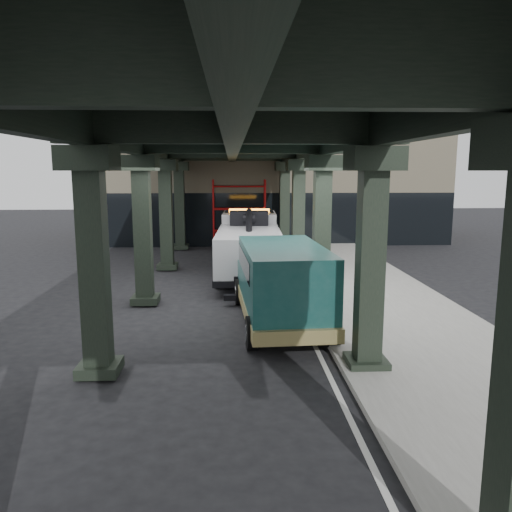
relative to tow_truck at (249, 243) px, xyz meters
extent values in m
plane|color=black|center=(-0.30, -6.70, -1.41)|extent=(90.00, 90.00, 0.00)
cube|color=gray|center=(4.20, -4.70, -1.34)|extent=(5.00, 40.00, 0.15)
cube|color=silver|center=(1.40, -4.70, -1.41)|extent=(0.12, 38.00, 0.01)
cube|color=black|center=(2.30, -10.70, 1.09)|extent=(0.55, 0.55, 5.00)
cube|color=black|center=(2.30, -10.70, 3.34)|extent=(1.10, 1.10, 0.50)
cube|color=black|center=(2.30, -10.70, -1.23)|extent=(0.90, 0.90, 0.24)
cube|color=black|center=(2.30, -4.70, 1.09)|extent=(0.55, 0.55, 5.00)
cube|color=black|center=(2.30, -4.70, 3.34)|extent=(1.10, 1.10, 0.50)
cube|color=black|center=(2.30, -4.70, -1.23)|extent=(0.90, 0.90, 0.24)
cube|color=black|center=(2.30, 1.30, 1.09)|extent=(0.55, 0.55, 5.00)
cube|color=black|center=(2.30, 1.30, 3.34)|extent=(1.10, 1.10, 0.50)
cube|color=black|center=(2.30, 1.30, -1.23)|extent=(0.90, 0.90, 0.24)
cube|color=black|center=(2.30, 7.30, 1.09)|extent=(0.55, 0.55, 5.00)
cube|color=black|center=(2.30, 7.30, 3.34)|extent=(1.10, 1.10, 0.50)
cube|color=black|center=(2.30, 7.30, -1.23)|extent=(0.90, 0.90, 0.24)
cube|color=black|center=(-3.70, -10.70, 1.09)|extent=(0.55, 0.55, 5.00)
cube|color=black|center=(-3.70, -10.70, 3.34)|extent=(1.10, 1.10, 0.50)
cube|color=black|center=(-3.70, -10.70, -1.23)|extent=(0.90, 0.90, 0.24)
cube|color=black|center=(-3.70, -4.70, 1.09)|extent=(0.55, 0.55, 5.00)
cube|color=black|center=(-3.70, -4.70, 3.34)|extent=(1.10, 1.10, 0.50)
cube|color=black|center=(-3.70, -4.70, -1.23)|extent=(0.90, 0.90, 0.24)
cube|color=black|center=(-3.70, 1.30, 1.09)|extent=(0.55, 0.55, 5.00)
cube|color=black|center=(-3.70, 1.30, 3.34)|extent=(1.10, 1.10, 0.50)
cube|color=black|center=(-3.70, 1.30, -1.23)|extent=(0.90, 0.90, 0.24)
cube|color=black|center=(-3.70, 7.30, 1.09)|extent=(0.55, 0.55, 5.00)
cube|color=black|center=(-3.70, 7.30, 3.34)|extent=(1.10, 1.10, 0.50)
cube|color=black|center=(-3.70, 7.30, -1.23)|extent=(0.90, 0.90, 0.24)
cube|color=black|center=(2.30, -4.70, 4.14)|extent=(0.35, 32.00, 1.10)
cube|color=black|center=(-3.70, -4.70, 4.14)|extent=(0.35, 32.00, 1.10)
cube|color=black|center=(-0.70, -4.70, 4.14)|extent=(0.35, 32.00, 1.10)
cube|color=black|center=(-0.70, -4.70, 4.84)|extent=(7.40, 32.00, 0.30)
cube|color=#C6B793|center=(1.70, 13.30, 2.59)|extent=(22.00, 10.00, 8.00)
cylinder|color=#B20E0E|center=(-1.80, 8.20, 0.59)|extent=(0.08, 0.08, 4.00)
cylinder|color=#B20E0E|center=(-1.80, 7.40, 0.59)|extent=(0.08, 0.08, 4.00)
cylinder|color=#B20E0E|center=(1.20, 8.20, 0.59)|extent=(0.08, 0.08, 4.00)
cylinder|color=#B20E0E|center=(1.20, 7.40, 0.59)|extent=(0.08, 0.08, 4.00)
cylinder|color=#B20E0E|center=(-0.30, 8.20, -0.41)|extent=(3.00, 0.08, 0.08)
cylinder|color=#B20E0E|center=(-0.30, 8.20, 0.89)|extent=(3.00, 0.08, 0.08)
cylinder|color=#B20E0E|center=(-0.30, 8.20, 2.19)|extent=(3.00, 0.08, 0.08)
cube|color=black|center=(-0.02, -0.54, -0.68)|extent=(1.34, 7.87, 0.26)
cube|color=silver|center=(0.08, 2.12, 0.21)|extent=(2.55, 2.60, 1.88)
cube|color=silver|center=(0.12, 3.22, -0.31)|extent=(2.48, 0.82, 0.94)
cube|color=black|center=(0.09, 2.38, 0.73)|extent=(2.35, 1.44, 0.89)
cube|color=silver|center=(-0.07, -1.74, 0.00)|extent=(2.70, 5.31, 1.46)
cube|color=orange|center=(0.07, 1.91, 1.25)|extent=(1.89, 0.36, 0.17)
cube|color=black|center=(0.01, 0.34, 1.04)|extent=(1.69, 0.69, 0.63)
cylinder|color=black|center=(-0.06, -1.53, 0.78)|extent=(0.39, 3.66, 1.40)
cube|color=black|center=(-0.17, -4.41, -1.05)|extent=(0.37, 1.47, 0.19)
cube|color=black|center=(-0.20, -5.14, -1.10)|extent=(1.68, 0.32, 0.19)
cylinder|color=black|center=(-1.06, 2.48, -0.84)|extent=(0.41, 1.16, 1.15)
cylinder|color=silver|center=(-1.06, 2.48, -0.84)|extent=(0.43, 0.65, 0.63)
cylinder|color=black|center=(1.24, 2.39, -0.84)|extent=(0.41, 1.16, 1.15)
cylinder|color=silver|center=(1.24, 2.39, -0.84)|extent=(0.43, 0.65, 0.63)
cylinder|color=black|center=(-1.19, -0.97, -0.84)|extent=(0.41, 1.16, 1.15)
cylinder|color=silver|center=(-1.19, -0.97, -0.84)|extent=(0.43, 0.65, 0.63)
cylinder|color=black|center=(1.11, -1.06, -0.84)|extent=(0.41, 1.16, 1.15)
cylinder|color=silver|center=(1.11, -1.06, -0.84)|extent=(0.43, 0.65, 0.63)
cylinder|color=black|center=(-1.24, -2.33, -0.84)|extent=(0.41, 1.16, 1.15)
cylinder|color=silver|center=(-1.24, -2.33, -0.84)|extent=(0.43, 0.65, 0.63)
cylinder|color=black|center=(1.06, -2.41, -0.84)|extent=(0.41, 1.16, 1.15)
cylinder|color=silver|center=(1.06, -2.41, -0.84)|extent=(0.43, 0.65, 0.63)
cube|color=#124340|center=(0.54, -4.76, -0.42)|extent=(2.19, 1.26, 0.94)
cube|color=#124340|center=(0.70, -7.62, -0.01)|extent=(2.43, 4.79, 2.03)
cube|color=olive|center=(0.68, -7.20, -0.84)|extent=(2.54, 5.93, 0.36)
cube|color=black|center=(0.56, -5.18, 0.41)|extent=(2.05, 0.56, 0.87)
cube|color=black|center=(0.68, -7.30, 0.51)|extent=(2.41, 3.86, 0.57)
cube|color=silver|center=(0.51, -4.21, -0.84)|extent=(2.08, 0.24, 0.31)
cylinder|color=black|center=(-0.49, -4.87, -0.97)|extent=(0.34, 0.89, 0.87)
cylinder|color=silver|center=(-0.49, -4.87, -0.97)|extent=(0.36, 0.50, 0.48)
cylinder|color=black|center=(1.58, -4.76, -0.97)|extent=(0.34, 0.89, 0.87)
cylinder|color=silver|center=(1.58, -4.76, -0.97)|extent=(0.36, 0.50, 0.48)
cylinder|color=black|center=(-0.25, -9.23, -0.97)|extent=(0.34, 0.89, 0.87)
cylinder|color=silver|center=(-0.25, -9.23, -0.97)|extent=(0.36, 0.50, 0.48)
cylinder|color=black|center=(1.82, -9.11, -0.97)|extent=(0.34, 0.89, 0.87)
cylinder|color=silver|center=(1.82, -9.11, -0.97)|extent=(0.36, 0.50, 0.48)
camera|label=1|loc=(-0.74, -21.36, 3.09)|focal=35.00mm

